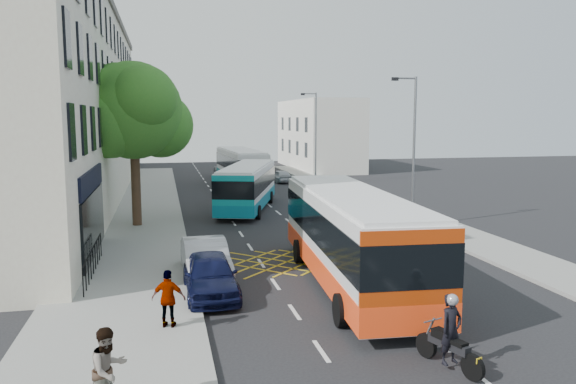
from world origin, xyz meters
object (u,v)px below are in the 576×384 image
street_tree (133,112)px  pedestrian_far (169,299)px  bus_mid (247,186)px  lamp_far (315,133)px  pedestrian_near (108,370)px  parked_car_silver (206,260)px  red_hatchback (338,207)px  bus_far (241,166)px  distant_car_dark (262,164)px  distant_car_grey (224,170)px  lamp_near (412,143)px  bus_near (351,236)px  parked_car_blue (210,275)px  distant_car_silver (281,176)px  motorbike (450,334)px

street_tree → pedestrian_far: 16.70m
bus_mid → pedestrian_far: 21.07m
lamp_far → pedestrian_far: lamp_far is taller
pedestrian_near → parked_car_silver: bearing=32.3°
street_tree → red_hatchback: size_ratio=1.91×
bus_far → pedestrian_far: (-6.70, -33.74, -0.71)m
distant_car_dark → distant_car_grey: bearing=42.7°
parked_car_silver → distant_car_dark: (9.68, 43.04, -0.04)m
bus_far → parked_car_silver: size_ratio=2.54×
bus_far → pedestrian_far: bus_far is taller
lamp_far → lamp_near: bearing=-90.0°
bus_far → lamp_far: bearing=-11.5°
pedestrian_near → bus_mid: bearing=33.2°
street_tree → bus_near: 15.54m
distant_car_grey → pedestrian_near: bearing=-97.0°
lamp_far → parked_car_blue: bearing=-111.6°
bus_mid → lamp_far: bearing=75.0°
bus_far → pedestrian_near: bus_far is taller
parked_car_blue → pedestrian_far: pedestrian_far is taller
street_tree → distant_car_silver: size_ratio=2.53×
bus_near → bus_mid: (-1.17, 17.19, -0.23)m
street_tree → parked_car_silver: (2.91, -10.74, -5.55)m
street_tree → pedestrian_far: street_tree is taller
motorbike → pedestrian_far: size_ratio=1.24×
bus_near → bus_mid: bus_near is taller
street_tree → parked_car_blue: (2.91, -12.78, -5.57)m
bus_near → distant_car_dark: bus_near is taller
bus_near → parked_car_blue: bearing=-173.4°
street_tree → bus_far: 20.30m
parked_car_silver → pedestrian_far: pedestrian_far is taller
bus_near → motorbike: (0.06, -7.05, -0.89)m
lamp_near → parked_car_silver: (-11.80, -7.78, -3.87)m
red_hatchback → pedestrian_far: 18.94m
lamp_near → distant_car_grey: lamp_near is taller
bus_far → parked_car_blue: bearing=-102.9°
pedestrian_near → distant_car_grey: bearing=38.9°
bus_mid → distant_car_silver: (5.34, 14.76, -0.95)m
parked_car_blue → distant_car_dark: 46.11m
pedestrian_near → distant_car_dark: bearing=34.7°
distant_car_silver → lamp_near: bearing=91.1°
bus_near → red_hatchback: 13.39m
bus_mid → parked_car_silver: size_ratio=2.36×
bus_far → pedestrian_far: 34.40m
bus_near → bus_far: (0.25, 30.54, -0.09)m
motorbike → parked_car_blue: bearing=108.3°
motorbike → bus_mid: bearing=74.3°
distant_car_dark → lamp_near: bearing=86.7°
distant_car_silver → pedestrian_near: 41.30m
bus_far → lamp_near: bearing=-75.9°
parked_car_blue → distant_car_grey: (4.72, 39.29, -0.14)m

